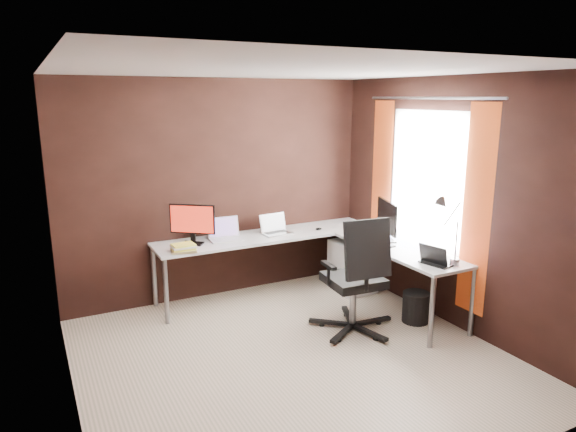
# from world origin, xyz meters

# --- Properties ---
(room) EXTENTS (3.60, 3.60, 2.50)m
(room) POSITION_xyz_m (0.34, 0.07, 1.28)
(room) COLOR beige
(room) RESTS_ON ground
(desk) EXTENTS (2.65, 2.25, 0.73)m
(desk) POSITION_xyz_m (0.84, 1.04, 0.68)
(desk) COLOR silver
(desk) RESTS_ON ground
(drawer_pedestal) EXTENTS (0.42, 0.50, 0.60)m
(drawer_pedestal) POSITION_xyz_m (1.43, 1.15, 0.30)
(drawer_pedestal) COLOR silver
(drawer_pedestal) RESTS_ON ground
(monitor_left) EXTENTS (0.42, 0.33, 0.44)m
(monitor_left) POSITION_xyz_m (-0.42, 1.53, 0.98)
(monitor_left) COLOR black
(monitor_left) RESTS_ON desk
(monitor_right) EXTENTS (0.21, 0.53, 0.45)m
(monitor_right) POSITION_xyz_m (1.52, 0.65, 0.99)
(monitor_right) COLOR black
(monitor_right) RESTS_ON desk
(laptop_white) EXTENTS (0.38, 0.28, 0.24)m
(laptop_white) POSITION_xyz_m (-0.04, 1.56, 0.78)
(laptop_white) COLOR silver
(laptop_white) RESTS_ON desk
(laptop_silver) EXTENTS (0.35, 0.26, 0.22)m
(laptop_silver) POSITION_xyz_m (0.57, 1.52, 0.78)
(laptop_silver) COLOR silver
(laptop_silver) RESTS_ON desk
(laptop_black_big) EXTENTS (0.30, 0.40, 0.25)m
(laptop_black_big) POSITION_xyz_m (1.28, 0.59, 0.78)
(laptop_black_big) COLOR black
(laptop_black_big) RESTS_ON desk
(laptop_black_small) EXTENTS (0.27, 0.34, 0.20)m
(laptop_black_small) POSITION_xyz_m (1.43, -0.22, 0.77)
(laptop_black_small) COLOR black
(laptop_black_small) RESTS_ON desk
(book_stack) EXTENTS (0.28, 0.24, 0.08)m
(book_stack) POSITION_xyz_m (-0.59, 1.30, 0.77)
(book_stack) COLOR #998652
(book_stack) RESTS_ON desk
(mouse_left) EXTENTS (0.10, 0.09, 0.03)m
(mouse_left) POSITION_xyz_m (-0.55, 1.30, 0.75)
(mouse_left) COLOR black
(mouse_left) RESTS_ON desk
(mouse_corner) EXTENTS (0.09, 0.07, 0.03)m
(mouse_corner) POSITION_xyz_m (1.10, 1.40, 0.75)
(mouse_corner) COLOR black
(mouse_corner) RESTS_ON desk
(desk_lamp) EXTENTS (0.20, 0.24, 0.66)m
(desk_lamp) POSITION_xyz_m (1.51, -0.25, 1.15)
(desk_lamp) COLOR slate
(desk_lamp) RESTS_ON desk
(office_chair) EXTENTS (0.67, 0.67, 1.19)m
(office_chair) POSITION_xyz_m (0.81, 0.20, 0.35)
(office_chair) COLOR black
(office_chair) RESTS_ON ground
(wastebasket) EXTENTS (0.29, 0.29, 0.32)m
(wastebasket) POSITION_xyz_m (1.50, 0.09, 0.16)
(wastebasket) COLOR black
(wastebasket) RESTS_ON ground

